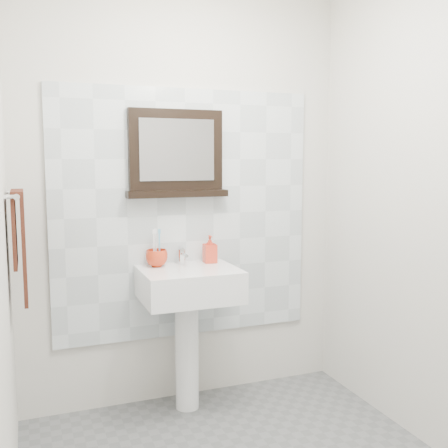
# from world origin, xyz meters

# --- Properties ---
(back_wall) EXTENTS (2.00, 0.01, 2.50)m
(back_wall) POSITION_xyz_m (0.00, 1.10, 1.25)
(back_wall) COLOR silver
(back_wall) RESTS_ON ground
(splashback) EXTENTS (1.60, 0.02, 1.50)m
(splashback) POSITION_xyz_m (0.00, 1.09, 1.15)
(splashback) COLOR silver
(splashback) RESTS_ON back_wall
(pedestal_sink) EXTENTS (0.55, 0.44, 0.96)m
(pedestal_sink) POSITION_xyz_m (-0.05, 0.87, 0.68)
(pedestal_sink) COLOR white
(pedestal_sink) RESTS_ON ground
(toothbrush_cup) EXTENTS (0.15, 0.15, 0.10)m
(toothbrush_cup) POSITION_xyz_m (-0.21, 0.99, 0.91)
(toothbrush_cup) COLOR red
(toothbrush_cup) RESTS_ON pedestal_sink
(toothbrushes) EXTENTS (0.05, 0.04, 0.21)m
(toothbrushes) POSITION_xyz_m (-0.21, 0.99, 0.98)
(toothbrushes) COLOR white
(toothbrushes) RESTS_ON toothbrush_cup
(soap_dispenser) EXTENTS (0.08, 0.08, 0.17)m
(soap_dispenser) POSITION_xyz_m (0.12, 0.99, 0.94)
(soap_dispenser) COLOR red
(soap_dispenser) RESTS_ON pedestal_sink
(framed_mirror) EXTENTS (0.61, 0.11, 0.51)m
(framed_mirror) POSITION_xyz_m (-0.06, 1.06, 1.50)
(framed_mirror) COLOR black
(framed_mirror) RESTS_ON back_wall
(towel_bar) EXTENTS (0.07, 0.40, 0.03)m
(towel_bar) POSITION_xyz_m (-0.95, 0.76, 1.31)
(towel_bar) COLOR silver
(towel_bar) RESTS_ON left_wall
(hand_towel) EXTENTS (0.06, 0.30, 0.55)m
(hand_towel) POSITION_xyz_m (-0.94, 0.76, 1.10)
(hand_towel) COLOR black
(hand_towel) RESTS_ON towel_bar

